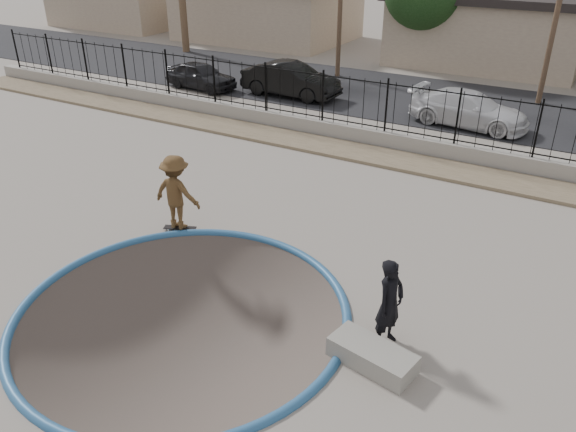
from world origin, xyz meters
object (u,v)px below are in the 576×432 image
(skateboard, at_px, (180,228))
(car_a, at_px, (201,75))
(car_c, at_px, (469,109))
(car_b, at_px, (291,80))
(videographer, at_px, (390,303))
(concrete_ledge, at_px, (372,356))
(skater, at_px, (177,196))

(skateboard, bearing_deg, car_a, 102.67)
(car_c, bearing_deg, car_b, 94.05)
(skateboard, height_order, car_a, car_a)
(videographer, distance_m, car_b, 17.42)
(concrete_ledge, height_order, car_c, car_c)
(car_a, height_order, car_b, car_b)
(skater, xyz_separation_m, car_b, (-3.84, 12.62, -0.20))
(car_b, bearing_deg, concrete_ledge, -144.67)
(concrete_ledge, xyz_separation_m, car_c, (-1.97, 14.61, 0.51))
(concrete_ledge, distance_m, car_c, 14.75)
(concrete_ledge, height_order, car_b, car_b)
(car_b, bearing_deg, skateboard, -162.28)
(videographer, distance_m, car_a, 19.69)
(videographer, xyz_separation_m, car_c, (-1.97, 13.88, -0.20))
(skateboard, relative_size, car_b, 0.19)
(skater, bearing_deg, skateboard, 180.00)
(skateboard, height_order, concrete_ledge, concrete_ledge)
(skater, distance_m, skateboard, 0.94)
(skater, bearing_deg, concrete_ledge, 155.04)
(skater, relative_size, skateboard, 2.29)
(skateboard, bearing_deg, car_c, 47.65)
(skater, height_order, car_a, skater)
(videographer, height_order, car_c, videographer)
(videographer, distance_m, car_c, 14.03)
(videographer, bearing_deg, car_a, 62.82)
(videographer, xyz_separation_m, concrete_ledge, (0.00, -0.72, -0.71))
(skater, distance_m, car_a, 14.30)
(car_a, xyz_separation_m, car_b, (4.46, 0.98, 0.13))
(videographer, relative_size, car_c, 0.39)
(car_c, bearing_deg, concrete_ledge, -166.64)
(concrete_ledge, xyz_separation_m, car_b, (-10.21, 14.84, 0.60))
(car_b, height_order, car_c, car_b)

